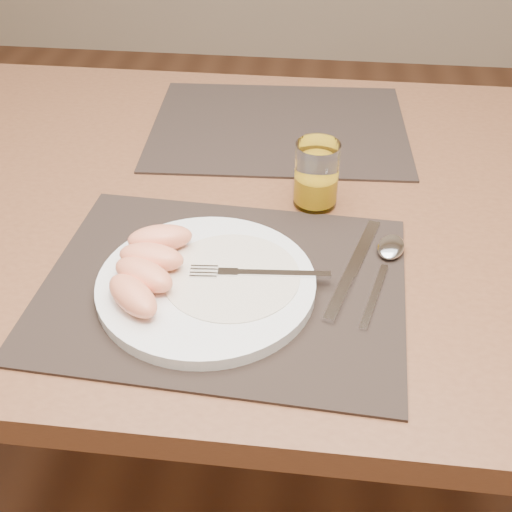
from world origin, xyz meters
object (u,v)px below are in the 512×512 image
(plate, at_px, (206,284))
(spoon, at_px, (389,254))
(placemat_far, at_px, (279,127))
(juice_glass, at_px, (316,178))
(table, at_px, (260,237))
(knife, at_px, (349,276))
(placemat_near, at_px, (223,285))
(fork, at_px, (247,273))

(plate, height_order, spoon, plate)
(placemat_far, xyz_separation_m, juice_glass, (0.07, -0.24, 0.04))
(plate, xyz_separation_m, spoon, (0.23, 0.09, -0.00))
(spoon, bearing_deg, juice_glass, 130.59)
(table, distance_m, knife, 0.25)
(placemat_near, bearing_deg, juice_glass, 62.02)
(fork, bearing_deg, placemat_far, 89.86)
(knife, bearing_deg, juice_glass, 107.07)
(knife, height_order, spoon, spoon)
(fork, relative_size, knife, 0.81)
(fork, relative_size, spoon, 0.92)
(plate, height_order, knife, plate)
(placemat_near, distance_m, spoon, 0.22)
(placemat_far, relative_size, spoon, 2.36)
(fork, distance_m, knife, 0.13)
(spoon, bearing_deg, placemat_far, 116.12)
(juice_glass, bearing_deg, spoon, -49.41)
(spoon, bearing_deg, placemat_near, -159.19)
(plate, xyz_separation_m, fork, (0.05, 0.02, 0.01))
(fork, height_order, spoon, fork)
(table, height_order, placemat_near, placemat_near)
(plate, distance_m, fork, 0.05)
(fork, distance_m, juice_glass, 0.21)
(table, bearing_deg, juice_glass, -14.38)
(placemat_far, bearing_deg, plate, -96.33)
(placemat_far, relative_size, fork, 2.57)
(table, relative_size, knife, 6.49)
(placemat_far, height_order, plate, plate)
(table, relative_size, fork, 7.99)
(placemat_far, height_order, juice_glass, juice_glass)
(placemat_near, relative_size, spoon, 2.36)
(spoon, height_order, juice_glass, juice_glass)
(placemat_near, relative_size, plate, 1.67)
(table, relative_size, plate, 5.19)
(spoon, distance_m, juice_glass, 0.16)
(placemat_far, bearing_deg, juice_glass, -72.85)
(table, height_order, spoon, spoon)
(table, xyz_separation_m, spoon, (0.19, -0.14, 0.09))
(placemat_near, xyz_separation_m, plate, (-0.02, -0.01, 0.01))
(placemat_far, bearing_deg, placemat_near, -94.05)
(knife, bearing_deg, placemat_far, 107.11)
(table, bearing_deg, plate, -100.18)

